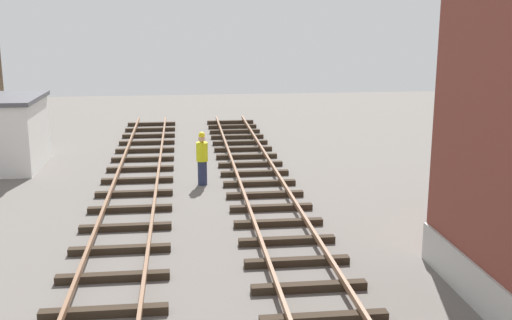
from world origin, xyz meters
TOP-DOWN VIEW (x-y plane):
  - control_hut at (-8.27, 17.99)m, footprint 3.00×3.80m
  - track_worker_foreground at (-0.76, 14.59)m, footprint 0.40×0.40m

SIDE VIEW (x-z plane):
  - track_worker_foreground at x=-0.76m, z-range -0.01..1.86m
  - control_hut at x=-8.27m, z-range 0.01..2.77m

